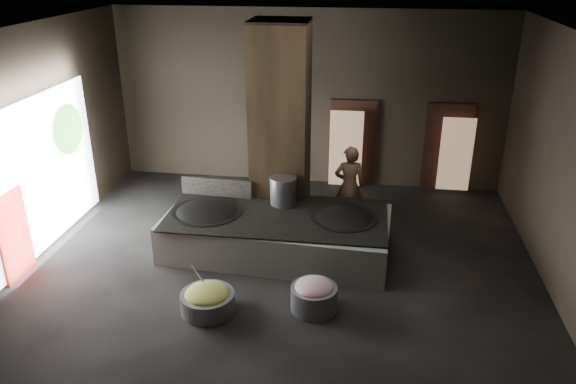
% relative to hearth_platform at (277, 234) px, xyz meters
% --- Properties ---
extents(floor, '(10.00, 9.00, 0.10)m').
position_rel_hearth_platform_xyz_m(floor, '(0.17, -0.56, -0.44)').
color(floor, black).
rests_on(floor, ground).
extents(ceiling, '(10.00, 9.00, 0.10)m').
position_rel_hearth_platform_xyz_m(ceiling, '(0.17, -0.56, 4.16)').
color(ceiling, black).
rests_on(ceiling, back_wall).
extents(back_wall, '(10.00, 0.10, 4.50)m').
position_rel_hearth_platform_xyz_m(back_wall, '(0.17, 3.99, 1.86)').
color(back_wall, black).
rests_on(back_wall, ground).
extents(front_wall, '(10.00, 0.10, 4.50)m').
position_rel_hearth_platform_xyz_m(front_wall, '(0.17, -5.11, 1.86)').
color(front_wall, black).
rests_on(front_wall, ground).
extents(left_wall, '(0.10, 9.00, 4.50)m').
position_rel_hearth_platform_xyz_m(left_wall, '(-4.88, -0.56, 1.86)').
color(left_wall, black).
rests_on(left_wall, ground).
extents(right_wall, '(0.10, 9.00, 4.50)m').
position_rel_hearth_platform_xyz_m(right_wall, '(5.22, -0.56, 1.86)').
color(right_wall, black).
rests_on(right_wall, ground).
extents(pillar, '(1.20, 1.20, 4.50)m').
position_rel_hearth_platform_xyz_m(pillar, '(-0.13, 1.34, 1.86)').
color(pillar, black).
rests_on(pillar, ground).
extents(hearth_platform, '(4.66, 2.45, 0.79)m').
position_rel_hearth_platform_xyz_m(hearth_platform, '(0.00, 0.00, 0.00)').
color(hearth_platform, '#A9B7A5').
rests_on(hearth_platform, ground).
extents(platform_cap, '(4.44, 2.13, 0.03)m').
position_rel_hearth_platform_xyz_m(platform_cap, '(0.00, 0.00, 0.42)').
color(platform_cap, black).
rests_on(platform_cap, hearth_platform).
extents(wok_left, '(1.43, 1.43, 0.39)m').
position_rel_hearth_platform_xyz_m(wok_left, '(-1.45, -0.05, 0.36)').
color(wok_left, black).
rests_on(wok_left, hearth_platform).
extents(wok_left_rim, '(1.46, 1.46, 0.05)m').
position_rel_hearth_platform_xyz_m(wok_left_rim, '(-1.45, -0.05, 0.43)').
color(wok_left_rim, black).
rests_on(wok_left_rim, hearth_platform).
extents(wok_right, '(1.33, 1.33, 0.37)m').
position_rel_hearth_platform_xyz_m(wok_right, '(1.35, 0.05, 0.36)').
color(wok_right, black).
rests_on(wok_right, hearth_platform).
extents(wok_right_rim, '(1.36, 1.36, 0.05)m').
position_rel_hearth_platform_xyz_m(wok_right_rim, '(1.35, 0.05, 0.43)').
color(wok_right_rim, black).
rests_on(wok_right_rim, hearth_platform).
extents(stock_pot, '(0.55, 0.55, 0.59)m').
position_rel_hearth_platform_xyz_m(stock_pot, '(0.05, 0.55, 0.74)').
color(stock_pot, '#989A9F').
rests_on(stock_pot, hearth_platform).
extents(splash_guard, '(1.58, 0.16, 0.39)m').
position_rel_hearth_platform_xyz_m(splash_guard, '(-1.45, 0.75, 0.64)').
color(splash_guard, black).
rests_on(splash_guard, hearth_platform).
extents(cook, '(0.73, 0.52, 1.86)m').
position_rel_hearth_platform_xyz_m(cook, '(1.40, 1.49, 0.53)').
color(cook, '#846043').
rests_on(cook, ground).
extents(veg_basin, '(1.00, 1.00, 0.34)m').
position_rel_hearth_platform_xyz_m(veg_basin, '(-0.85, -2.27, -0.22)').
color(veg_basin, slate).
rests_on(veg_basin, ground).
extents(veg_fill, '(0.77, 0.77, 0.24)m').
position_rel_hearth_platform_xyz_m(veg_fill, '(-0.85, -2.27, -0.04)').
color(veg_fill, '#81A952').
rests_on(veg_fill, veg_basin).
extents(ladle, '(0.21, 0.34, 0.67)m').
position_rel_hearth_platform_xyz_m(ladle, '(-1.00, -2.12, 0.16)').
color(ladle, '#989A9F').
rests_on(ladle, veg_basin).
extents(meat_basin, '(0.97, 0.97, 0.44)m').
position_rel_hearth_platform_xyz_m(meat_basin, '(0.97, -1.96, -0.17)').
color(meat_basin, slate).
rests_on(meat_basin, ground).
extents(meat_fill, '(0.67, 0.67, 0.26)m').
position_rel_hearth_platform_xyz_m(meat_fill, '(0.97, -1.96, 0.06)').
color(meat_fill, '#CD7B84').
rests_on(meat_fill, meat_basin).
extents(doorway_near, '(1.18, 0.08, 2.38)m').
position_rel_hearth_platform_xyz_m(doorway_near, '(1.37, 3.89, 0.71)').
color(doorway_near, black).
rests_on(doorway_near, ground).
extents(doorway_near_glow, '(0.85, 0.04, 2.01)m').
position_rel_hearth_platform_xyz_m(doorway_near_glow, '(1.21, 3.67, 0.66)').
color(doorway_near_glow, '#8C6647').
rests_on(doorway_near_glow, ground).
extents(doorway_far, '(1.18, 0.08, 2.38)m').
position_rel_hearth_platform_xyz_m(doorway_far, '(3.77, 3.89, 0.71)').
color(doorway_far, black).
rests_on(doorway_far, ground).
extents(doorway_far_glow, '(0.80, 0.04, 1.90)m').
position_rel_hearth_platform_xyz_m(doorway_far_glow, '(3.96, 3.62, 0.66)').
color(doorway_far_glow, '#8C6647').
rests_on(doorway_far_glow, ground).
extents(left_opening, '(0.04, 4.20, 3.10)m').
position_rel_hearth_platform_xyz_m(left_opening, '(-4.78, -0.36, 1.21)').
color(left_opening, white).
rests_on(left_opening, ground).
extents(pavilion_sliver, '(0.05, 0.90, 1.70)m').
position_rel_hearth_platform_xyz_m(pavilion_sliver, '(-4.71, -1.66, 0.46)').
color(pavilion_sliver, maroon).
rests_on(pavilion_sliver, ground).
extents(tree_silhouette, '(0.28, 1.10, 1.10)m').
position_rel_hearth_platform_xyz_m(tree_silhouette, '(-4.68, 0.74, 1.81)').
color(tree_silhouette, '#194714').
rests_on(tree_silhouette, left_opening).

